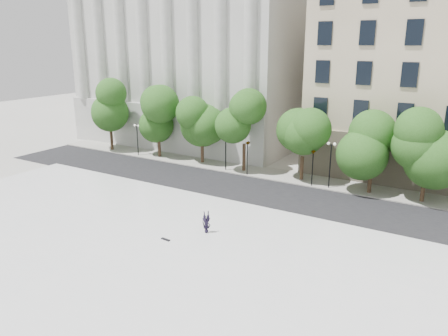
% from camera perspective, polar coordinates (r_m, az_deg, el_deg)
% --- Properties ---
extents(ground, '(160.00, 160.00, 0.00)m').
position_cam_1_polar(ground, '(28.11, -15.26, -13.19)').
color(ground, '#BBB9B1').
rests_on(ground, ground).
extents(plaza, '(44.00, 22.00, 0.45)m').
position_cam_1_polar(plaza, '(29.86, -11.09, -10.58)').
color(plaza, white).
rests_on(plaza, ground).
extents(street, '(60.00, 8.00, 0.02)m').
position_cam_1_polar(street, '(41.30, 2.96, -2.96)').
color(street, black).
rests_on(street, ground).
extents(far_sidewalk, '(60.00, 4.00, 0.12)m').
position_cam_1_polar(far_sidewalk, '(46.40, 6.49, -0.81)').
color(far_sidewalk, '#A5A198').
rests_on(far_sidewalk, ground).
extents(building_west, '(31.50, 27.65, 25.60)m').
position_cam_1_polar(building_west, '(65.41, -1.57, 15.59)').
color(building_west, beige).
rests_on(building_west, ground).
extents(traffic_light_west, '(0.71, 1.73, 4.18)m').
position_cam_1_polar(traffic_light_west, '(44.98, 3.09, 3.49)').
color(traffic_light_west, black).
rests_on(traffic_light_west, ground).
extents(traffic_light_east, '(0.52, 1.78, 4.21)m').
position_cam_1_polar(traffic_light_east, '(42.19, 11.61, 2.38)').
color(traffic_light_east, black).
rests_on(traffic_light_east, ground).
extents(person_lying, '(1.51, 1.60, 0.44)m').
position_cam_1_polar(person_lying, '(31.33, -2.30, -8.05)').
color(person_lying, black).
rests_on(person_lying, plaza).
extents(skateboard, '(0.72, 0.24, 0.07)m').
position_cam_1_polar(skateboard, '(30.56, -7.64, -9.23)').
color(skateboard, black).
rests_on(skateboard, plaza).
extents(street_trees, '(48.32, 5.20, 7.42)m').
position_cam_1_polar(street_trees, '(44.88, 6.08, 5.06)').
color(street_trees, '#382619').
rests_on(street_trees, ground).
extents(lamp_posts, '(35.69, 0.28, 4.55)m').
position_cam_1_polar(lamp_posts, '(44.17, 6.50, 2.29)').
color(lamp_posts, black).
rests_on(lamp_posts, ground).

